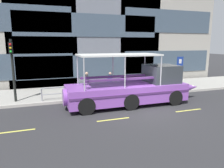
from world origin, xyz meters
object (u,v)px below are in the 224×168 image
Objects in this scene: duck_tour_boat at (135,88)px; traffic_light_pole at (12,64)px; pedestrian_near_bow at (145,78)px; pedestrian_mid_right at (87,81)px; parking_sign at (180,67)px; pedestrian_mid_left at (110,80)px.

traffic_light_pole is at bearing 162.16° from duck_tour_boat.
pedestrian_mid_right is at bearing 179.57° from pedestrian_near_bow.
duck_tour_boat is 4.07m from pedestrian_mid_right.
duck_tour_boat is at bearing -17.84° from traffic_light_pole.
duck_tour_boat is at bearing -154.83° from parking_sign.
pedestrian_mid_right is (-4.89, 0.04, 0.07)m from pedestrian_near_bow.
traffic_light_pole is at bearing -175.70° from pedestrian_mid_left.
parking_sign is at bearing -5.10° from pedestrian_mid_right.
traffic_light_pole reaches higher than parking_sign.
parking_sign reaches higher than pedestrian_mid_right.
duck_tour_boat is (7.52, -2.42, -1.56)m from traffic_light_pole.
traffic_light_pole is 5.22m from pedestrian_mid_right.
pedestrian_mid_left is at bearing -176.45° from pedestrian_near_bow.
parking_sign is 5.86m from duck_tour_boat.
pedestrian_near_bow is 0.97× the size of pedestrian_mid_left.
traffic_light_pole reaches higher than pedestrian_mid_left.
parking_sign is at bearing 0.18° from traffic_light_pole.
pedestrian_near_bow is at bearing 167.25° from parking_sign.
duck_tour_boat is (-5.24, -2.46, -0.94)m from parking_sign.
duck_tour_boat is 5.83× the size of pedestrian_mid_right.
pedestrian_near_bow is at bearing 3.55° from pedestrian_mid_left.
traffic_light_pole is 9.99m from pedestrian_near_bow.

